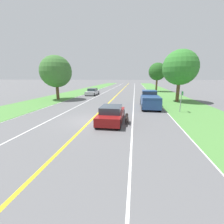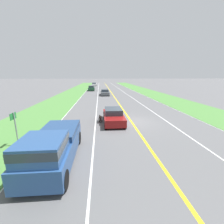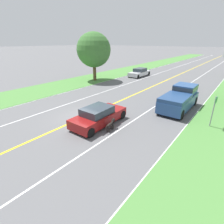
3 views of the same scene
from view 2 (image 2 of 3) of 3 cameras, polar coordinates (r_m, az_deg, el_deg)
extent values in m
plane|color=#5B5B5E|center=(14.69, 7.47, -3.79)|extent=(400.00, 400.00, 0.00)
cube|color=yellow|center=(14.69, 7.48, -3.78)|extent=(0.18, 160.00, 0.01)
cube|color=white|center=(14.92, -19.93, -4.24)|extent=(0.14, 160.00, 0.01)
cube|color=white|center=(17.53, 30.49, -2.72)|extent=(0.14, 160.00, 0.01)
cube|color=white|center=(14.39, -6.33, -4.13)|extent=(0.10, 160.00, 0.01)
cube|color=white|center=(15.79, 20.02, -3.27)|extent=(0.10, 160.00, 0.01)
cube|color=#4C843D|center=(15.98, -30.38, -4.13)|extent=(6.00, 160.00, 0.03)
cube|color=maroon|center=(14.31, 0.56, -2.04)|extent=(1.82, 4.42, 0.65)
cube|color=#2D3842|center=(14.33, 0.50, 0.37)|extent=(1.57, 2.12, 0.50)
cylinder|color=black|center=(12.61, -2.45, -5.11)|extent=(0.22, 0.65, 0.65)
cylinder|color=black|center=(16.03, -2.96, -0.99)|extent=(0.22, 0.65, 0.65)
cylinder|color=black|center=(12.77, 4.98, -4.90)|extent=(0.22, 0.65, 0.65)
cylinder|color=black|center=(16.16, 2.89, -0.87)|extent=(0.22, 0.65, 0.65)
ellipsoid|color=black|center=(14.60, -4.59, -2.02)|extent=(0.31, 0.73, 0.24)
cylinder|color=black|center=(14.44, -4.77, -3.37)|extent=(0.08, 0.08, 0.32)
cylinder|color=black|center=(14.91, -4.99, -2.81)|extent=(0.08, 0.08, 0.32)
cylinder|color=black|center=(14.46, -4.14, -3.33)|extent=(0.08, 0.08, 0.32)
cylinder|color=black|center=(14.93, -4.38, -2.78)|extent=(0.08, 0.08, 0.32)
cylinder|color=black|center=(14.29, -4.46, -1.96)|extent=(0.17, 0.21, 0.19)
sphere|color=black|center=(14.15, -4.40, -1.83)|extent=(0.27, 0.27, 0.24)
ellipsoid|color=#331E14|center=(14.00, -4.31, -2.08)|extent=(0.12, 0.13, 0.09)
cone|color=black|center=(14.13, -4.68, -1.48)|extent=(0.09, 0.09, 0.11)
cone|color=black|center=(14.15, -4.14, -1.45)|extent=(0.09, 0.09, 0.11)
cylinder|color=black|center=(15.04, -4.81, -1.41)|extent=(0.09, 0.27, 0.27)
cube|color=#284C84|center=(8.51, -20.88, -13.01)|extent=(1.99, 5.25, 0.92)
cube|color=#284C84|center=(6.85, -25.01, -12.23)|extent=(1.75, 1.99, 0.78)
cube|color=#2D3842|center=(6.80, -25.11, -11.33)|extent=(1.77, 2.01, 0.34)
cube|color=navy|center=(9.25, -19.35, -6.53)|extent=(1.95, 2.99, 0.32)
cylinder|color=black|center=(7.35, -32.72, -21.68)|extent=(0.22, 0.80, 0.80)
cylinder|color=black|center=(10.69, -22.45, -9.34)|extent=(0.22, 0.80, 0.80)
cylinder|color=black|center=(6.74, -17.72, -23.43)|extent=(0.22, 0.80, 0.80)
cylinder|color=black|center=(10.28, -12.64, -9.52)|extent=(0.22, 0.80, 0.80)
cube|color=#51565B|center=(34.61, -2.73, 7.26)|extent=(1.87, 4.69, 0.64)
cube|color=#2D3842|center=(34.74, -2.75, 8.22)|extent=(1.60, 2.25, 0.48)
cylinder|color=black|center=(32.68, -4.09, 6.54)|extent=(0.22, 0.62, 0.62)
cylinder|color=black|center=(36.54, -4.17, 7.30)|extent=(0.22, 0.62, 0.62)
cylinder|color=black|center=(32.74, -1.12, 6.58)|extent=(0.22, 0.62, 0.62)
cylinder|color=black|center=(36.60, -1.50, 7.34)|extent=(0.22, 0.62, 0.62)
cube|color=#1E472D|center=(45.54, -7.84, 8.77)|extent=(1.82, 4.57, 0.71)
cube|color=#2D3842|center=(45.67, -7.85, 9.57)|extent=(1.57, 2.19, 0.53)
cylinder|color=black|center=(43.76, -9.04, 8.26)|extent=(0.22, 0.65, 0.65)
cylinder|color=black|center=(47.46, -8.71, 8.69)|extent=(0.22, 0.65, 0.65)
cylinder|color=black|center=(43.67, -6.87, 8.32)|extent=(0.22, 0.65, 0.65)
cylinder|color=black|center=(47.37, -6.71, 8.74)|extent=(0.22, 0.65, 0.65)
cube|color=white|center=(66.03, -6.84, 10.30)|extent=(1.84, 4.59, 0.69)
cube|color=#2D3842|center=(66.18, -6.85, 10.83)|extent=(1.59, 2.20, 0.51)
cylinder|color=black|center=(64.20, -7.65, 10.01)|extent=(0.22, 0.64, 0.64)
cylinder|color=black|center=(67.95, -7.49, 10.21)|extent=(0.22, 0.64, 0.64)
cylinder|color=black|center=(64.14, -6.14, 10.04)|extent=(0.22, 0.64, 0.64)
cylinder|color=black|center=(67.89, -6.06, 10.25)|extent=(0.22, 0.64, 0.64)
cylinder|color=gray|center=(11.19, -32.70, -5.61)|extent=(0.08, 0.08, 2.22)
cube|color=#238438|center=(10.99, -33.54, -1.34)|extent=(0.03, 0.64, 0.40)
camera|label=1|loc=(25.41, -6.00, 11.81)|focal=24.00mm
camera|label=3|loc=(23.28, -21.65, 15.88)|focal=28.00mm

